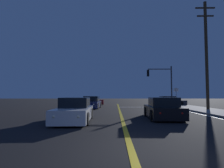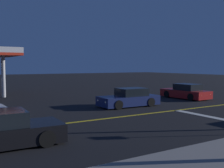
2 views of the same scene
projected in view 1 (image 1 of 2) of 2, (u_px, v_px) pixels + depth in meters
ground_plane at (133, 157)px, 4.51m from camera, size 160.00×160.00×0.00m
lane_line_center at (121, 114)px, 14.63m from camera, size 0.20×34.46×0.01m
lane_line_edge_right at (201, 114)px, 14.53m from camera, size 0.16×34.46×0.01m
stop_bar at (145, 107)px, 23.19m from camera, size 6.44×0.50×0.01m
car_distant_tail_charcoal at (169, 102)px, 26.47m from camera, size 4.37×1.89×1.34m
car_far_approaching_red at (89, 101)px, 28.79m from camera, size 4.63×2.15×1.34m
car_lead_oncoming_navy at (91, 103)px, 21.66m from camera, size 2.03×4.56×1.34m
car_mid_block_black at (163, 109)px, 11.95m from camera, size 2.04×4.21×1.34m
car_parked_curb_white at (75, 111)px, 10.72m from camera, size 2.02×4.72×1.34m
traffic_signal_near_right at (162, 80)px, 25.66m from camera, size 3.40×0.28×5.44m
utility_pole_right at (206, 53)px, 18.09m from camera, size 1.88×0.28×10.56m
street_sign_corner at (176, 94)px, 22.73m from camera, size 0.56×0.07×2.38m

